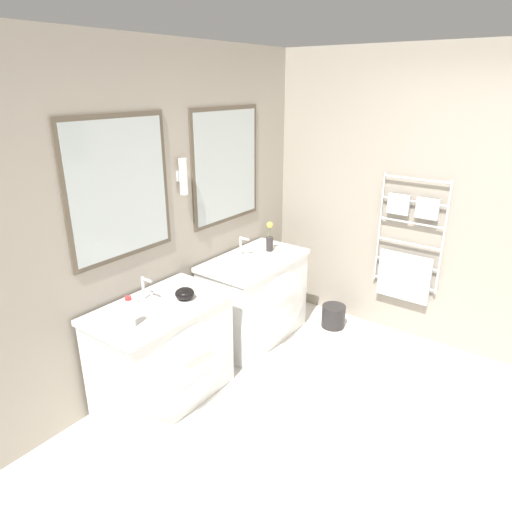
# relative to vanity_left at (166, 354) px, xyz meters

# --- Properties ---
(ground_plane) EXTENTS (16.00, 16.00, 0.00)m
(ground_plane) POSITION_rel_vanity_left_xyz_m (0.39, -1.93, -0.41)
(ground_plane) COLOR silver
(wall_back) EXTENTS (4.96, 0.14, 2.60)m
(wall_back) POSITION_rel_vanity_left_xyz_m (0.40, 0.38, 0.91)
(wall_back) COLOR #9E9384
(wall_back) RESTS_ON ground_plane
(wall_right) EXTENTS (0.13, 4.41, 2.60)m
(wall_right) POSITION_rel_vanity_left_xyz_m (2.10, -0.91, 0.88)
(wall_right) COLOR #9E9384
(wall_right) RESTS_ON ground_plane
(vanity_left) EXTENTS (1.02, 0.64, 0.80)m
(vanity_left) POSITION_rel_vanity_left_xyz_m (0.00, 0.00, 0.00)
(vanity_left) COLOR white
(vanity_left) RESTS_ON ground_plane
(vanity_right) EXTENTS (1.02, 0.64, 0.80)m
(vanity_right) POSITION_rel_vanity_left_xyz_m (1.14, 0.00, 0.00)
(vanity_right) COLOR white
(vanity_right) RESTS_ON ground_plane
(faucet_left) EXTENTS (0.17, 0.11, 0.17)m
(faucet_left) POSITION_rel_vanity_left_xyz_m (-0.00, 0.18, 0.48)
(faucet_left) COLOR silver
(faucet_left) RESTS_ON vanity_left
(faucet_right) EXTENTS (0.17, 0.11, 0.17)m
(faucet_right) POSITION_rel_vanity_left_xyz_m (1.14, 0.18, 0.48)
(faucet_right) COLOR silver
(faucet_right) RESTS_ON vanity_right
(toiletry_bottle) EXTENTS (0.06, 0.06, 0.22)m
(toiletry_bottle) POSITION_rel_vanity_left_xyz_m (-0.32, -0.06, 0.50)
(toiletry_bottle) COLOR silver
(toiletry_bottle) RESTS_ON vanity_left
(amenity_bowl) EXTENTS (0.14, 0.14, 0.09)m
(amenity_bowl) POSITION_rel_vanity_left_xyz_m (0.18, -0.05, 0.44)
(amenity_bowl) COLOR black
(amenity_bowl) RESTS_ON vanity_left
(flower_vase) EXTENTS (0.07, 0.07, 0.28)m
(flower_vase) POSITION_rel_vanity_left_xyz_m (1.39, 0.04, 0.51)
(flower_vase) COLOR #332D2D
(flower_vase) RESTS_ON vanity_right
(waste_bin) EXTENTS (0.23, 0.23, 0.22)m
(waste_bin) POSITION_rel_vanity_left_xyz_m (1.76, -0.49, -0.29)
(waste_bin) COLOR #282626
(waste_bin) RESTS_ON ground_plane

